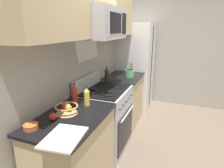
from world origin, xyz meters
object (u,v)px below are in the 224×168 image
utensil_crock (129,73)px  fruit_basket (67,109)px  microwave (102,23)px  bottle_oil (87,97)px  bottle_hot_sauce (75,95)px  bottle_soy (107,74)px  prep_bowl (31,126)px  cutting_board (64,137)px  apple_loose (53,117)px  refrigerator (136,67)px  range_oven (105,119)px

utensil_crock → fruit_basket: bearing=173.3°
microwave → bottle_oil: microwave is taller
bottle_hot_sauce → bottle_soy: bearing=3.1°
microwave → bottle_hot_sauce: bearing=171.0°
microwave → utensil_crock: 1.19m
bottle_oil → prep_bowl: size_ratio=1.81×
microwave → bottle_hot_sauce: size_ratio=3.09×
cutting_board → microwave: bearing=8.7°
utensil_crock → bottle_soy: 0.46m
microwave → bottle_oil: (-0.56, -0.04, -0.79)m
utensil_crock → bottle_soy: (-0.36, 0.29, 0.03)m
apple_loose → bottle_hot_sauce: (0.40, 0.00, 0.08)m
bottle_hot_sauce → prep_bowl: bearing=173.4°
refrigerator → bottle_oil: 2.28m
bottle_hot_sauce → bottle_soy: 1.08m
bottle_oil → range_oven: bearing=1.7°
fruit_basket → bottle_oil: bearing=-21.4°
utensil_crock → prep_bowl: (-2.04, 0.30, -0.05)m
bottle_oil → bottle_soy: (1.05, 0.19, 0.00)m
bottle_oil → bottle_soy: size_ratio=0.98×
refrigerator → microwave: 1.93m
utensil_crock → prep_bowl: utensil_crock is taller
refrigerator → prep_bowl: 2.91m
utensil_crock → cutting_board: size_ratio=0.74×
range_oven → refrigerator: refrigerator is taller
range_oven → utensil_crock: (0.85, -0.11, 0.51)m
refrigerator → bottle_soy: size_ratio=8.09×
apple_loose → bottle_oil: bearing=-17.2°
bottle_oil → prep_bowl: 0.67m
microwave → apple_loose: 1.31m
range_oven → refrigerator: size_ratio=0.59×
apple_loose → range_oven: bearing=-6.7°
microwave → cutting_board: size_ratio=2.14×
cutting_board → prep_bowl: 0.35m
fruit_basket → bottle_soy: bottle_soy is taller
apple_loose → prep_bowl: apple_loose is taller
bottle_hot_sauce → prep_bowl: 0.61m
range_oven → bottle_soy: bearing=19.7°
fruit_basket → range_oven: bearing=-5.7°
range_oven → cutting_board: (-1.21, -0.16, 0.44)m
fruit_basket → prep_bowl: 0.39m
refrigerator → utensil_crock: (-0.87, -0.10, 0.05)m
utensil_crock → cutting_board: (-2.06, -0.05, -0.06)m
apple_loose → bottle_hot_sauce: size_ratio=0.28×
fruit_basket → utensil_crock: bearing=-6.7°
apple_loose → refrigerator: bearing=-2.8°
utensil_crock → bottle_oil: utensil_crock is taller
fruit_basket → cutting_board: bearing=-148.9°
prep_bowl → bottle_hot_sauce: bearing=-6.6°
microwave → bottle_oil: size_ratio=3.46×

